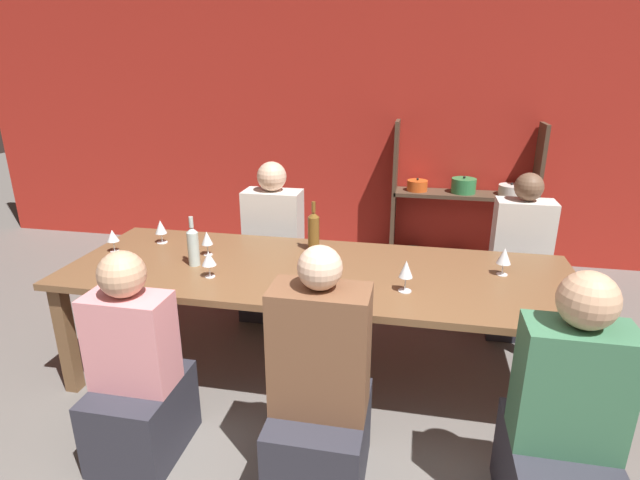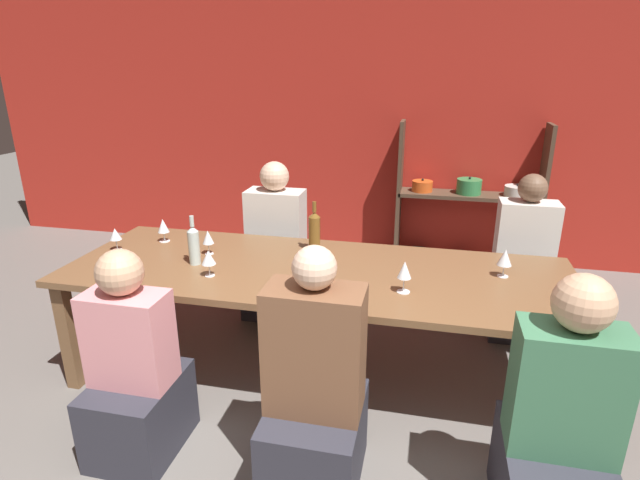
# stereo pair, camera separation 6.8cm
# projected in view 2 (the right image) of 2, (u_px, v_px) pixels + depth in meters

# --- Properties ---
(wall_back_red) EXTENTS (8.80, 0.06, 2.70)m
(wall_back_red) POSITION_uv_depth(u_px,v_px,m) (390.00, 124.00, 4.88)
(wall_back_red) COLOR red
(wall_back_red) RESTS_ON ground_plane
(shelf_unit) EXTENTS (1.34, 0.30, 1.40)m
(shelf_unit) POSITION_uv_depth(u_px,v_px,m) (464.00, 213.00, 4.80)
(shelf_unit) COLOR #4C3828
(shelf_unit) RESTS_ON ground_plane
(dining_table) EXTENTS (3.02, 1.05, 0.73)m
(dining_table) POSITION_uv_depth(u_px,v_px,m) (316.00, 279.00, 3.01)
(dining_table) COLOR brown
(dining_table) RESTS_ON ground_plane
(wine_bottle_green) EXTENTS (0.07, 0.07, 0.31)m
(wine_bottle_green) POSITION_uv_depth(u_px,v_px,m) (194.00, 244.00, 3.03)
(wine_bottle_green) COLOR #B2C6C1
(wine_bottle_green) RESTS_ON dining_table
(wine_bottle_dark) EXTENTS (0.08, 0.08, 0.33)m
(wine_bottle_dark) POSITION_uv_depth(u_px,v_px,m) (314.00, 231.00, 3.24)
(wine_bottle_dark) COLOR brown
(wine_bottle_dark) RESTS_ON dining_table
(wine_glass_white_a) EXTENTS (0.08, 0.08, 0.15)m
(wine_glass_white_a) POSITION_uv_depth(u_px,v_px,m) (115.00, 235.00, 3.27)
(wine_glass_white_a) COLOR white
(wine_glass_white_a) RESTS_ON dining_table
(wine_glass_white_b) EXTENTS (0.07, 0.07, 0.16)m
(wine_glass_white_b) POSITION_uv_depth(u_px,v_px,m) (208.00, 238.00, 3.19)
(wine_glass_white_b) COLOR white
(wine_glass_white_b) RESTS_ON dining_table
(wine_glass_empty_a) EXTENTS (0.07, 0.07, 0.15)m
(wine_glass_empty_a) POSITION_uv_depth(u_px,v_px,m) (327.00, 270.00, 2.71)
(wine_glass_empty_a) COLOR white
(wine_glass_empty_a) RESTS_ON dining_table
(wine_glass_red_a) EXTENTS (0.08, 0.08, 0.17)m
(wine_glass_red_a) POSITION_uv_depth(u_px,v_px,m) (505.00, 258.00, 2.84)
(wine_glass_red_a) COLOR white
(wine_glass_red_a) RESTS_ON dining_table
(wine_glass_red_b) EXTENTS (0.08, 0.08, 0.16)m
(wine_glass_red_b) POSITION_uv_depth(u_px,v_px,m) (163.00, 227.00, 3.42)
(wine_glass_red_b) COLOR white
(wine_glass_red_b) RESTS_ON dining_table
(wine_glass_red_c) EXTENTS (0.08, 0.08, 0.18)m
(wine_glass_red_c) POSITION_uv_depth(u_px,v_px,m) (404.00, 271.00, 2.64)
(wine_glass_red_c) COLOR white
(wine_glass_red_c) RESTS_ON dining_table
(wine_glass_white_c) EXTENTS (0.08, 0.08, 0.16)m
(wine_glass_white_c) POSITION_uv_depth(u_px,v_px,m) (208.00, 258.00, 2.85)
(wine_glass_white_c) COLOR white
(wine_glass_white_c) RESTS_ON dining_table
(person_near_a) EXTENTS (0.43, 0.54, 1.20)m
(person_near_a) POSITION_uv_depth(u_px,v_px,m) (315.00, 404.00, 2.27)
(person_near_a) COLOR #2D2D38
(person_near_a) RESTS_ON ground_plane
(person_far_a) EXTENTS (0.44, 0.55, 1.21)m
(person_far_a) POSITION_uv_depth(u_px,v_px,m) (277.00, 258.00, 3.96)
(person_far_a) COLOR #2D2D38
(person_far_a) RESTS_ON ground_plane
(person_near_b) EXTENTS (0.40, 0.49, 1.10)m
(person_near_b) POSITION_uv_depth(u_px,v_px,m) (135.00, 381.00, 2.48)
(person_near_b) COLOR #2D2D38
(person_near_b) RESTS_ON ground_plane
(person_far_b) EXTENTS (0.40, 0.50, 1.19)m
(person_far_b) POSITION_uv_depth(u_px,v_px,m) (520.00, 276.00, 3.64)
(person_far_b) COLOR #2D2D38
(person_far_b) RESTS_ON ground_plane
(person_near_c) EXTENTS (0.41, 0.51, 1.18)m
(person_near_c) POSITION_uv_depth(u_px,v_px,m) (556.00, 443.00, 2.03)
(person_near_c) COLOR #2D2D38
(person_near_c) RESTS_ON ground_plane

